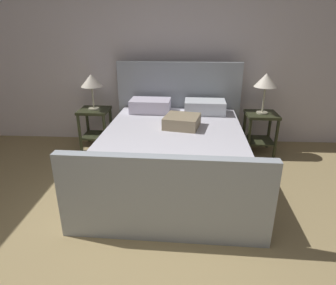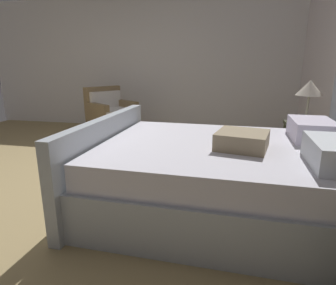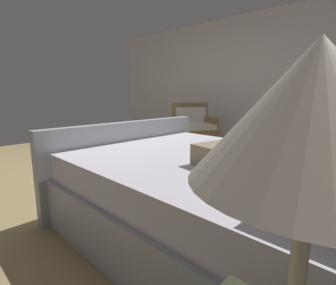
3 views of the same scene
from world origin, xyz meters
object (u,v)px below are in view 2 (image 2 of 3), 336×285
object	(u,v)px
table_lamp_left	(310,89)
armchair	(111,118)
bed	(228,173)
nightstand_left	(303,139)

from	to	relation	value
table_lamp_left	armchair	world-z (taller)	table_lamp_left
bed	table_lamp_left	bearing A→B (deg)	143.97
bed	table_lamp_left	size ratio (longest dim) A/B	4.63
nightstand_left	armchair	xyz separation A→B (m)	(-1.18, -3.04, -0.06)
nightstand_left	armchair	bearing A→B (deg)	-111.18
bed	armchair	world-z (taller)	bed
table_lamp_left	armchair	bearing A→B (deg)	-111.18
nightstand_left	table_lamp_left	xyz separation A→B (m)	(-0.00, 0.00, 0.61)
bed	nightstand_left	distance (m)	1.53
table_lamp_left	nightstand_left	bearing A→B (deg)	-75.96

